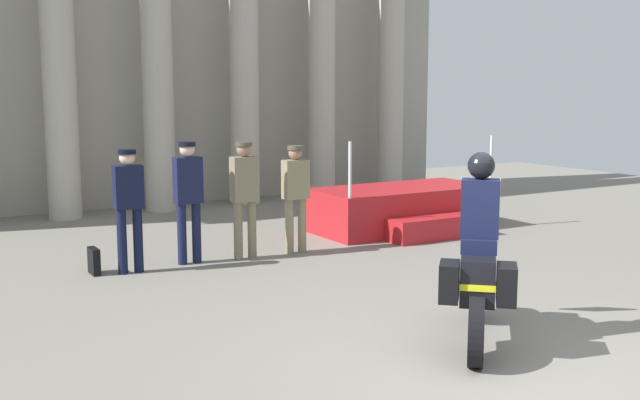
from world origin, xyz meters
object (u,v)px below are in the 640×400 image
Objects in this scene: officer_in_row_0 at (129,201)px; reviewing_stand at (403,210)px; motorcycle_with_rider at (478,265)px; briefcase_on_ground at (94,261)px; officer_in_row_2 at (244,190)px; officer_in_row_1 at (188,192)px; officer_in_row_3 at (296,190)px.

reviewing_stand is at bearing -170.18° from officer_in_row_0.
motorcycle_with_rider is 5.28× the size of briefcase_on_ground.
officer_in_row_2 is 4.62m from motorcycle_with_rider.
reviewing_stand is 4.28m from officer_in_row_1.
officer_in_row_2 reaches higher than reviewing_stand.
officer_in_row_3 is at bearing 177.71° from officer_in_row_1.
briefcase_on_ground is (-5.54, -0.50, -0.18)m from reviewing_stand.
officer_in_row_1 is 0.92× the size of motorcycle_with_rider.
reviewing_stand is at bearing -162.75° from officer_in_row_3.
reviewing_stand is 5.17m from officer_in_row_0.
reviewing_stand reaches higher than briefcase_on_ground.
reviewing_stand is 6.08m from motorcycle_with_rider.
officer_in_row_2 reaches higher than officer_in_row_0.
officer_in_row_3 is 4.54× the size of briefcase_on_ground.
officer_in_row_0 is at bearing 2.59° from officer_in_row_2.
officer_in_row_1 reaches higher than reviewing_stand.
officer_in_row_0 is at bearing -172.40° from reviewing_stand.
officer_in_row_3 is (-2.53, -0.68, 0.60)m from reviewing_stand.
officer_in_row_0 reaches higher than officer_in_row_3.
reviewing_stand is 2.69m from officer_in_row_3.
officer_in_row_0 is 0.89× the size of motorcycle_with_rider.
officer_in_row_3 is (2.56, 0.00, -0.03)m from officer_in_row_0.
reviewing_stand is 1.87× the size of officer_in_row_0.
officer_in_row_1 is at bearing -2.29° from officer_in_row_3.
briefcase_on_ground is at bearing -174.88° from reviewing_stand.
motorcycle_with_rider is (2.08, -4.59, -0.20)m from officer_in_row_0.
motorcycle_with_rider reaches higher than reviewing_stand.
reviewing_stand is 1.65× the size of motorcycle_with_rider.
officer_in_row_2 is (-3.37, -0.67, 0.65)m from reviewing_stand.
officer_in_row_2 is at bearing -4.54° from briefcase_on_ground.
reviewing_stand reaches higher than officer_in_row_3.
officer_in_row_2 is at bearing -168.80° from reviewing_stand.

